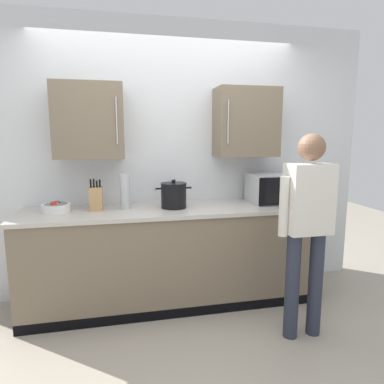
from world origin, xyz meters
name	(u,v)px	position (x,y,z in m)	size (l,w,h in m)	color
ground_plane	(197,361)	(0.00, 0.00, 0.00)	(9.85, 9.85, 0.00)	#9E9384
back_wall_tiled	(169,153)	(0.00, 1.25, 1.41)	(4.11, 0.44, 2.68)	silver
counter_unit	(175,256)	(0.00, 0.91, 0.46)	(2.75, 0.68, 0.92)	#756651
microwave_oven	(273,188)	(0.99, 0.95, 1.06)	(0.49, 0.38, 0.29)	#B7BABF
thermos_flask	(125,191)	(-0.45, 0.96, 1.08)	(0.09, 0.09, 0.32)	#B7BABF
stock_pot	(174,195)	(-0.01, 0.92, 1.03)	(0.33, 0.24, 0.26)	black
fruit_bowl	(56,207)	(-1.04, 0.95, 0.96)	(0.24, 0.24, 0.10)	white
knife_block	(96,198)	(-0.70, 0.98, 1.02)	(0.11, 0.15, 0.28)	tan
person_figure	(307,219)	(0.89, 0.15, 0.95)	(0.44, 0.60, 1.59)	#282D3D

